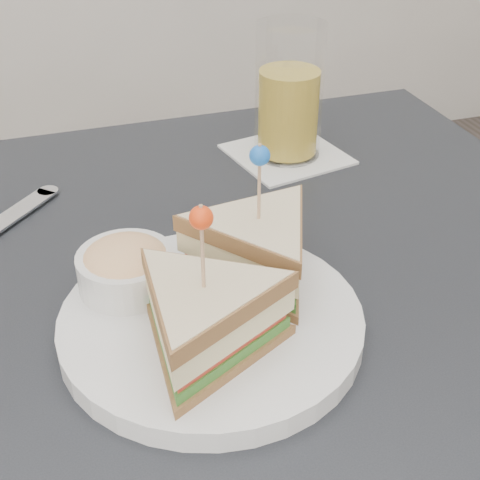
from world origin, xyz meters
name	(u,v)px	position (x,y,z in m)	size (l,w,h in m)	color
table	(233,359)	(0.00, 0.00, 0.67)	(0.80, 0.80, 0.75)	black
plate_meal	(217,289)	(-0.02, -0.04, 0.79)	(0.28, 0.26, 0.15)	silver
drink_set	(289,100)	(0.15, 0.24, 0.82)	(0.15, 0.15, 0.16)	silver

